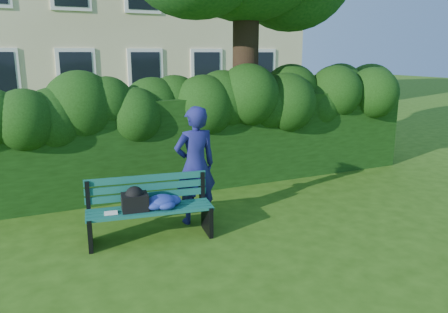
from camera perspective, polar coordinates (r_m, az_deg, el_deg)
name	(u,v)px	position (r m, az deg, el deg)	size (l,w,h in m)	color
ground	(240,222)	(7.06, 2.07, -8.55)	(80.00, 80.00, 0.00)	#2A500F
hedge	(190,142)	(8.75, -4.41, 1.88)	(10.00, 1.00, 1.80)	black
park_bench	(150,206)	(6.40, -9.66, -6.34)	(1.84, 0.79, 0.89)	#11554B
man_reading	(195,165)	(6.81, -3.78, -1.17)	(0.68, 0.44, 1.86)	navy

